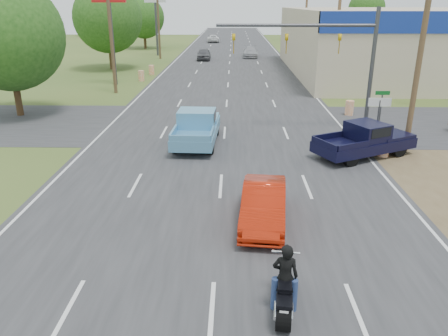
{
  "coord_description": "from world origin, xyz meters",
  "views": [
    {
      "loc": [
        0.49,
        -8.8,
        7.2
      ],
      "look_at": [
        0.16,
        6.72,
        1.3
      ],
      "focal_mm": 35.0,
      "sensor_mm": 36.0,
      "label": 1
    }
  ],
  "objects_px": {
    "distant_car_grey": "(204,54)",
    "red_convertible": "(264,205)",
    "distant_car_white": "(213,39)",
    "navy_pickup": "(367,139)",
    "motorcycle": "(284,293)",
    "blue_pickup": "(197,126)",
    "rider": "(285,280)",
    "distant_car_silver": "(250,52)"
  },
  "relations": [
    {
      "from": "red_convertible",
      "to": "distant_car_grey",
      "type": "xyz_separation_m",
      "value": [
        -5.03,
        46.09,
        0.05
      ]
    },
    {
      "from": "navy_pickup",
      "to": "distant_car_grey",
      "type": "distance_m",
      "value": 40.29
    },
    {
      "from": "blue_pickup",
      "to": "navy_pickup",
      "type": "distance_m",
      "value": 8.8
    },
    {
      "from": "red_convertible",
      "to": "motorcycle",
      "type": "bearing_deg",
      "value": -81.82
    },
    {
      "from": "motorcycle",
      "to": "rider",
      "type": "xyz_separation_m",
      "value": [
        0.01,
        0.07,
        0.34
      ]
    },
    {
      "from": "rider",
      "to": "distant_car_grey",
      "type": "xyz_separation_m",
      "value": [
        -5.25,
        50.69,
        -0.13
      ]
    },
    {
      "from": "rider",
      "to": "distant_car_grey",
      "type": "bearing_deg",
      "value": -77.14
    },
    {
      "from": "blue_pickup",
      "to": "navy_pickup",
      "type": "xyz_separation_m",
      "value": [
        8.56,
        -2.02,
        -0.06
      ]
    },
    {
      "from": "red_convertible",
      "to": "rider",
      "type": "relative_size",
      "value": 2.39
    },
    {
      "from": "distant_car_silver",
      "to": "distant_car_white",
      "type": "height_order",
      "value": "distant_car_silver"
    },
    {
      "from": "navy_pickup",
      "to": "distant_car_white",
      "type": "height_order",
      "value": "navy_pickup"
    },
    {
      "from": "rider",
      "to": "distant_car_silver",
      "type": "relative_size",
      "value": 0.35
    },
    {
      "from": "motorcycle",
      "to": "distant_car_grey",
      "type": "relative_size",
      "value": 0.55
    },
    {
      "from": "distant_car_white",
      "to": "distant_car_silver",
      "type": "bearing_deg",
      "value": 99.68
    },
    {
      "from": "navy_pickup",
      "to": "distant_car_white",
      "type": "xyz_separation_m",
      "value": [
        -10.58,
        66.82,
        -0.2
      ]
    },
    {
      "from": "distant_car_silver",
      "to": "rider",
      "type": "bearing_deg",
      "value": -89.17
    },
    {
      "from": "blue_pickup",
      "to": "distant_car_grey",
      "type": "height_order",
      "value": "blue_pickup"
    },
    {
      "from": "blue_pickup",
      "to": "rider",
      "type": "bearing_deg",
      "value": -74.31
    },
    {
      "from": "blue_pickup",
      "to": "distant_car_silver",
      "type": "relative_size",
      "value": 1.12
    },
    {
      "from": "red_convertible",
      "to": "distant_car_silver",
      "type": "distance_m",
      "value": 49.29
    },
    {
      "from": "motorcycle",
      "to": "rider",
      "type": "relative_size",
      "value": 1.36
    },
    {
      "from": "motorcycle",
      "to": "distant_car_silver",
      "type": "xyz_separation_m",
      "value": [
        1.07,
        53.94,
        0.19
      ]
    },
    {
      "from": "motorcycle",
      "to": "blue_pickup",
      "type": "height_order",
      "value": "blue_pickup"
    },
    {
      "from": "red_convertible",
      "to": "distant_car_white",
      "type": "height_order",
      "value": "red_convertible"
    },
    {
      "from": "blue_pickup",
      "to": "navy_pickup",
      "type": "bearing_deg",
      "value": -10.76
    },
    {
      "from": "red_convertible",
      "to": "navy_pickup",
      "type": "xyz_separation_m",
      "value": [
        5.54,
        7.22,
        0.17
      ]
    },
    {
      "from": "rider",
      "to": "distant_car_silver",
      "type": "distance_m",
      "value": 53.89
    },
    {
      "from": "navy_pickup",
      "to": "motorcycle",
      "type": "bearing_deg",
      "value": -51.88
    },
    {
      "from": "rider",
      "to": "navy_pickup",
      "type": "relative_size",
      "value": 0.32
    },
    {
      "from": "distant_car_grey",
      "to": "red_convertible",
      "type": "bearing_deg",
      "value": -84.95
    },
    {
      "from": "blue_pickup",
      "to": "distant_car_grey",
      "type": "distance_m",
      "value": 36.91
    },
    {
      "from": "blue_pickup",
      "to": "distant_car_silver",
      "type": "xyz_separation_m",
      "value": [
        4.31,
        40.04,
        -0.2
      ]
    },
    {
      "from": "rider",
      "to": "blue_pickup",
      "type": "distance_m",
      "value": 14.21
    },
    {
      "from": "red_convertible",
      "to": "navy_pickup",
      "type": "height_order",
      "value": "navy_pickup"
    },
    {
      "from": "red_convertible",
      "to": "distant_car_white",
      "type": "distance_m",
      "value": 74.21
    },
    {
      "from": "navy_pickup",
      "to": "distant_car_silver",
      "type": "height_order",
      "value": "navy_pickup"
    },
    {
      "from": "distant_car_grey",
      "to": "distant_car_silver",
      "type": "height_order",
      "value": "distant_car_grey"
    },
    {
      "from": "motorcycle",
      "to": "navy_pickup",
      "type": "xyz_separation_m",
      "value": [
        5.33,
        11.88,
        0.33
      ]
    },
    {
      "from": "navy_pickup",
      "to": "distant_car_silver",
      "type": "bearing_deg",
      "value": 158.05
    },
    {
      "from": "blue_pickup",
      "to": "distant_car_white",
      "type": "height_order",
      "value": "blue_pickup"
    },
    {
      "from": "navy_pickup",
      "to": "rider",
      "type": "bearing_deg",
      "value": -51.97
    },
    {
      "from": "blue_pickup",
      "to": "distant_car_silver",
      "type": "bearing_deg",
      "value": 86.36
    }
  ]
}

